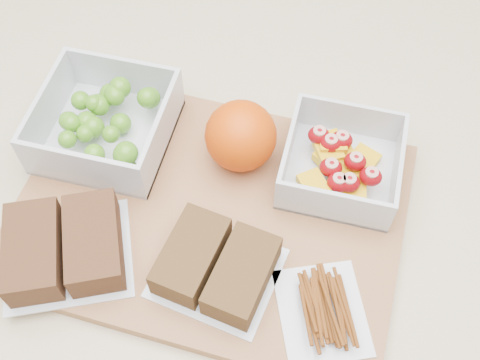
{
  "coord_description": "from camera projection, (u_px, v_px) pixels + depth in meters",
  "views": [
    {
      "loc": [
        0.09,
        -0.34,
        1.49
      ],
      "look_at": [
        0.0,
        0.01,
        0.93
      ],
      "focal_mm": 45.0,
      "sensor_mm": 36.0,
      "label": 1
    }
  ],
  "objects": [
    {
      "name": "orange",
      "position": [
        241.0,
        136.0,
        0.67
      ],
      "size": [
        0.08,
        0.08,
        0.08
      ],
      "primitive_type": "sphere",
      "color": "#E24905",
      "rests_on": "cutting_board"
    },
    {
      "name": "pretzel_bag",
      "position": [
        323.0,
        309.0,
        0.59
      ],
      "size": [
        0.12,
        0.13,
        0.02
      ],
      "color": "silver",
      "rests_on": "cutting_board"
    },
    {
      "name": "sandwich_bag_left",
      "position": [
        64.0,
        247.0,
        0.61
      ],
      "size": [
        0.17,
        0.16,
        0.04
      ],
      "color": "silver",
      "rests_on": "cutting_board"
    },
    {
      "name": "fruit_container",
      "position": [
        340.0,
        164.0,
        0.67
      ],
      "size": [
        0.13,
        0.13,
        0.05
      ],
      "color": "silver",
      "rests_on": "cutting_board"
    },
    {
      "name": "sandwich_bag_center",
      "position": [
        216.0,
        266.0,
        0.6
      ],
      "size": [
        0.14,
        0.12,
        0.04
      ],
      "color": "silver",
      "rests_on": "cutting_board"
    },
    {
      "name": "cutting_board",
      "position": [
        209.0,
        214.0,
        0.67
      ],
      "size": [
        0.43,
        0.31,
        0.02
      ],
      "primitive_type": "cube",
      "rotation": [
        0.0,
        0.0,
        -0.04
      ],
      "color": "#A56F44",
      "rests_on": "counter"
    },
    {
      "name": "grape_container",
      "position": [
        107.0,
        122.0,
        0.69
      ],
      "size": [
        0.15,
        0.15,
        0.06
      ],
      "color": "silver",
      "rests_on": "cutting_board"
    },
    {
      "name": "counter",
      "position": [
        236.0,
        330.0,
        1.06
      ],
      "size": [
        1.2,
        0.9,
        0.9
      ],
      "primitive_type": "cube",
      "color": "beige",
      "rests_on": "ground"
    }
  ]
}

